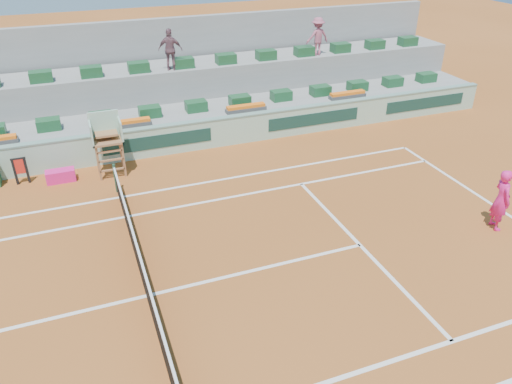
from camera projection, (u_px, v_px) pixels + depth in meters
ground at (147, 296)px, 13.02m from camera, size 90.00×90.00×0.00m
seating_tier_lower at (102, 129)px, 21.43m from camera, size 36.00×4.00×1.20m
seating_tier_upper at (96, 101)px, 22.39m from camera, size 36.00×2.40×2.60m
stadium_back_wall at (89, 72)px, 23.25m from camera, size 36.00×0.40×4.40m
player_bag at (61, 176)px, 18.43m from camera, size 1.03×0.46×0.46m
spectator_mid at (170, 50)px, 21.72m from camera, size 1.14×0.77×1.79m
spectator_right at (318, 36)px, 24.02m from camera, size 1.19×0.73×1.78m
court_lines at (147, 296)px, 13.02m from camera, size 23.89×11.09×0.01m
tennis_net at (145, 280)px, 12.76m from camera, size 0.10×11.97×1.10m
advertising_hoarding at (108, 148)px, 19.63m from camera, size 36.00×0.34×1.26m
umpire_chair at (107, 136)px, 18.36m from camera, size 1.10×0.90×2.40m
seat_row_lower at (101, 118)px, 20.30m from camera, size 32.90×0.60×0.44m
seat_row_upper at (91, 72)px, 21.15m from camera, size 32.90×0.60×0.44m
flower_planters at (63, 132)px, 19.22m from camera, size 26.80×0.36×0.28m
towel_rack at (20, 169)px, 18.10m from camera, size 0.51×0.09×1.03m
tennis_player at (501, 200)px, 15.36m from camera, size 0.66×0.98×2.28m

